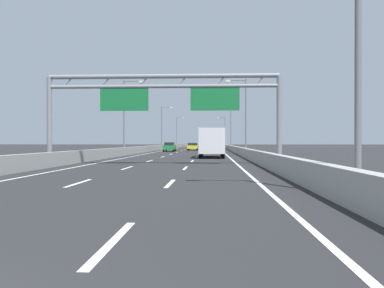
# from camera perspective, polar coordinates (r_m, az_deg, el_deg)

# --- Properties ---
(ground_plane) EXTENTS (260.00, 260.00, 0.00)m
(ground_plane) POSITION_cam_1_polar(r_m,az_deg,el_deg) (102.94, 0.90, -0.57)
(ground_plane) COLOR #262628
(lane_dash_left_1) EXTENTS (0.16, 3.00, 0.01)m
(lane_dash_left_1) POSITION_cam_1_polar(r_m,az_deg,el_deg) (16.31, -15.89, -5.39)
(lane_dash_left_1) COLOR white
(lane_dash_left_1) RESTS_ON ground_plane
(lane_dash_left_2) EXTENTS (0.16, 3.00, 0.01)m
(lane_dash_left_2) POSITION_cam_1_polar(r_m,az_deg,el_deg) (24.98, -9.25, -3.40)
(lane_dash_left_2) COLOR white
(lane_dash_left_2) RESTS_ON ground_plane
(lane_dash_left_3) EXTENTS (0.16, 3.00, 0.01)m
(lane_dash_left_3) POSITION_cam_1_polar(r_m,az_deg,el_deg) (33.82, -6.06, -2.42)
(lane_dash_left_3) COLOR white
(lane_dash_left_3) RESTS_ON ground_plane
(lane_dash_left_4) EXTENTS (0.16, 3.00, 0.01)m
(lane_dash_left_4) POSITION_cam_1_polar(r_m,az_deg,el_deg) (42.72, -4.20, -1.84)
(lane_dash_left_4) COLOR white
(lane_dash_left_4) RESTS_ON ground_plane
(lane_dash_left_5) EXTENTS (0.16, 3.00, 0.01)m
(lane_dash_left_5) POSITION_cam_1_polar(r_m,az_deg,el_deg) (51.66, -2.99, -1.46)
(lane_dash_left_5) COLOR white
(lane_dash_left_5) RESTS_ON ground_plane
(lane_dash_left_6) EXTENTS (0.16, 3.00, 0.01)m
(lane_dash_left_6) POSITION_cam_1_polar(r_m,az_deg,el_deg) (60.62, -2.13, -1.20)
(lane_dash_left_6) COLOR white
(lane_dash_left_6) RESTS_ON ground_plane
(lane_dash_left_7) EXTENTS (0.16, 3.00, 0.01)m
(lane_dash_left_7) POSITION_cam_1_polar(r_m,az_deg,el_deg) (69.59, -1.49, -1.00)
(lane_dash_left_7) COLOR white
(lane_dash_left_7) RESTS_ON ground_plane
(lane_dash_left_8) EXTENTS (0.16, 3.00, 0.01)m
(lane_dash_left_8) POSITION_cam_1_polar(r_m,az_deg,el_deg) (78.56, -1.00, -0.85)
(lane_dash_left_8) COLOR white
(lane_dash_left_8) RESTS_ON ground_plane
(lane_dash_left_9) EXTENTS (0.16, 3.00, 0.01)m
(lane_dash_left_9) POSITION_cam_1_polar(r_m,az_deg,el_deg) (87.54, -0.61, -0.72)
(lane_dash_left_9) COLOR white
(lane_dash_left_9) RESTS_ON ground_plane
(lane_dash_left_10) EXTENTS (0.16, 3.00, 0.01)m
(lane_dash_left_10) POSITION_cam_1_polar(r_m,az_deg,el_deg) (96.53, -0.29, -0.62)
(lane_dash_left_10) COLOR white
(lane_dash_left_10) RESTS_ON ground_plane
(lane_dash_left_11) EXTENTS (0.16, 3.00, 0.01)m
(lane_dash_left_11) POSITION_cam_1_polar(r_m,az_deg,el_deg) (105.51, -0.03, -0.54)
(lane_dash_left_11) COLOR white
(lane_dash_left_11) RESTS_ON ground_plane
(lane_dash_left_12) EXTENTS (0.16, 3.00, 0.01)m
(lane_dash_left_12) POSITION_cam_1_polar(r_m,az_deg,el_deg) (114.50, 0.19, -0.47)
(lane_dash_left_12) COLOR white
(lane_dash_left_12) RESTS_ON ground_plane
(lane_dash_left_13) EXTENTS (0.16, 3.00, 0.01)m
(lane_dash_left_13) POSITION_cam_1_polar(r_m,az_deg,el_deg) (123.49, 0.38, -0.41)
(lane_dash_left_13) COLOR white
(lane_dash_left_13) RESTS_ON ground_plane
(lane_dash_left_14) EXTENTS (0.16, 3.00, 0.01)m
(lane_dash_left_14) POSITION_cam_1_polar(r_m,az_deg,el_deg) (132.49, 0.54, -0.36)
(lane_dash_left_14) COLOR white
(lane_dash_left_14) RESTS_ON ground_plane
(lane_dash_left_15) EXTENTS (0.16, 3.00, 0.01)m
(lane_dash_left_15) POSITION_cam_1_polar(r_m,az_deg,el_deg) (141.48, 0.69, -0.32)
(lane_dash_left_15) COLOR white
(lane_dash_left_15) RESTS_ON ground_plane
(lane_dash_left_16) EXTENTS (0.16, 3.00, 0.01)m
(lane_dash_left_16) POSITION_cam_1_polar(r_m,az_deg,el_deg) (150.47, 0.81, -0.28)
(lane_dash_left_16) COLOR white
(lane_dash_left_16) RESTS_ON ground_plane
(lane_dash_left_17) EXTENTS (0.16, 3.00, 0.01)m
(lane_dash_left_17) POSITION_cam_1_polar(r_m,az_deg,el_deg) (159.47, 0.93, -0.24)
(lane_dash_left_17) COLOR white
(lane_dash_left_17) RESTS_ON ground_plane
(lane_dash_right_0) EXTENTS (0.16, 3.00, 0.01)m
(lane_dash_right_0) POSITION_cam_1_polar(r_m,az_deg,el_deg) (6.77, -11.30, -13.57)
(lane_dash_right_0) COLOR white
(lane_dash_right_0) RESTS_ON ground_plane
(lane_dash_right_1) EXTENTS (0.16, 3.00, 0.01)m
(lane_dash_right_1) POSITION_cam_1_polar(r_m,az_deg,el_deg) (15.54, -3.15, -5.67)
(lane_dash_right_1) COLOR white
(lane_dash_right_1) RESTS_ON ground_plane
(lane_dash_right_2) EXTENTS (0.16, 3.00, 0.01)m
(lane_dash_right_2) POSITION_cam_1_polar(r_m,az_deg,el_deg) (24.48, -0.96, -3.47)
(lane_dash_right_2) COLOR white
(lane_dash_right_2) RESTS_ON ground_plane
(lane_dash_right_3) EXTENTS (0.16, 3.00, 0.01)m
(lane_dash_right_3) POSITION_cam_1_polar(r_m,az_deg,el_deg) (33.45, 0.05, -2.45)
(lane_dash_right_3) COLOR white
(lane_dash_right_3) RESTS_ON ground_plane
(lane_dash_right_4) EXTENTS (0.16, 3.00, 0.01)m
(lane_dash_right_4) POSITION_cam_1_polar(r_m,az_deg,el_deg) (42.43, 0.63, -1.86)
(lane_dash_right_4) COLOR white
(lane_dash_right_4) RESTS_ON ground_plane
(lane_dash_right_5) EXTENTS (0.16, 3.00, 0.01)m
(lane_dash_right_5) POSITION_cam_1_polar(r_m,az_deg,el_deg) (51.42, 1.01, -1.47)
(lane_dash_right_5) COLOR white
(lane_dash_right_5) RESTS_ON ground_plane
(lane_dash_right_6) EXTENTS (0.16, 3.00, 0.01)m
(lane_dash_right_6) POSITION_cam_1_polar(r_m,az_deg,el_deg) (60.42, 1.27, -1.20)
(lane_dash_right_6) COLOR white
(lane_dash_right_6) RESTS_ON ground_plane
(lane_dash_right_7) EXTENTS (0.16, 3.00, 0.01)m
(lane_dash_right_7) POSITION_cam_1_polar(r_m,az_deg,el_deg) (69.41, 1.47, -1.00)
(lane_dash_right_7) COLOR white
(lane_dash_right_7) RESTS_ON ground_plane
(lane_dash_right_8) EXTENTS (0.16, 3.00, 0.01)m
(lane_dash_right_8) POSITION_cam_1_polar(r_m,az_deg,el_deg) (78.41, 1.62, -0.85)
(lane_dash_right_8) COLOR white
(lane_dash_right_8) RESTS_ON ground_plane
(lane_dash_right_9) EXTENTS (0.16, 3.00, 0.01)m
(lane_dash_right_9) POSITION_cam_1_polar(r_m,az_deg,el_deg) (87.40, 1.74, -0.73)
(lane_dash_right_9) COLOR white
(lane_dash_right_9) RESTS_ON ground_plane
(lane_dash_right_10) EXTENTS (0.16, 3.00, 0.01)m
(lane_dash_right_10) POSITION_cam_1_polar(r_m,az_deg,el_deg) (96.40, 1.84, -0.63)
(lane_dash_right_10) COLOR white
(lane_dash_right_10) RESTS_ON ground_plane
(lane_dash_right_11) EXTENTS (0.16, 3.00, 0.01)m
(lane_dash_right_11) POSITION_cam_1_polar(r_m,az_deg,el_deg) (105.40, 1.92, -0.54)
(lane_dash_right_11) COLOR white
(lane_dash_right_11) RESTS_ON ground_plane
(lane_dash_right_12) EXTENTS (0.16, 3.00, 0.01)m
(lane_dash_right_12) POSITION_cam_1_polar(r_m,az_deg,el_deg) (114.40, 1.99, -0.47)
(lane_dash_right_12) COLOR white
(lane_dash_right_12) RESTS_ON ground_plane
(lane_dash_right_13) EXTENTS (0.16, 3.00, 0.01)m
(lane_dash_right_13) POSITION_cam_1_polar(r_m,az_deg,el_deg) (123.39, 2.05, -0.41)
(lane_dash_right_13) COLOR white
(lane_dash_right_13) RESTS_ON ground_plane
(lane_dash_right_14) EXTENTS (0.16, 3.00, 0.01)m
(lane_dash_right_14) POSITION_cam_1_polar(r_m,az_deg,el_deg) (132.39, 2.10, -0.36)
(lane_dash_right_14) COLOR white
(lane_dash_right_14) RESTS_ON ground_plane
(lane_dash_right_15) EXTENTS (0.16, 3.00, 0.01)m
(lane_dash_right_15) POSITION_cam_1_polar(r_m,az_deg,el_deg) (141.39, 2.15, -0.32)
(lane_dash_right_15) COLOR white
(lane_dash_right_15) RESTS_ON ground_plane
(lane_dash_right_16) EXTENTS (0.16, 3.00, 0.01)m
(lane_dash_right_16) POSITION_cam_1_polar(r_m,az_deg,el_deg) (150.39, 2.18, -0.28)
(lane_dash_right_16) COLOR white
(lane_dash_right_16) RESTS_ON ground_plane
(lane_dash_right_17) EXTENTS (0.16, 3.00, 0.01)m
(lane_dash_right_17) POSITION_cam_1_polar(r_m,az_deg,el_deg) (159.39, 2.22, -0.24)
(lane_dash_right_17) COLOR white
(lane_dash_right_17) RESTS_ON ground_plane
(edge_line_left) EXTENTS (0.16, 176.00, 0.01)m
(edge_line_left) POSITION_cam_1_polar(r_m,az_deg,el_deg) (91.30, -2.64, -0.68)
(edge_line_left) COLOR white
(edge_line_left) RESTS_ON ground_plane
(edge_line_right) EXTENTS (0.16, 176.00, 0.01)m
(edge_line_right) POSITION_cam_1_polar(r_m,az_deg,el_deg) (90.91, 3.96, -0.68)
(edge_line_right) COLOR white
(edge_line_right) RESTS_ON ground_plane
(barrier_left) EXTENTS (0.45, 220.00, 0.95)m
(barrier_left) POSITION_cam_1_polar(r_m,az_deg,el_deg) (113.35, -2.42, -0.24)
(barrier_left) COLOR #9E9E99
(barrier_left) RESTS_ON ground_plane
(barrier_right) EXTENTS (0.45, 220.00, 0.95)m
(barrier_right) POSITION_cam_1_polar(r_m,az_deg,el_deg) (112.93, 4.57, -0.25)
(barrier_right) COLOR #9E9E99
(barrier_right) RESTS_ON ground_plane
(sign_gantry) EXTENTS (16.51, 0.36, 6.36)m
(sign_gantry) POSITION_cam_1_polar(r_m,az_deg,el_deg) (28.08, -3.99, 6.86)
(sign_gantry) COLOR gray
(sign_gantry) RESTS_ON ground_plane
(streetlamp_right_near) EXTENTS (2.58, 0.28, 9.50)m
(streetlamp_right_near) POSITION_cam_1_polar(r_m,az_deg,el_deg) (13.13, 21.68, 16.98)
(streetlamp_right_near) COLOR slate
(streetlamp_right_near) RESTS_ON ground_plane
(streetlamp_left_mid) EXTENTS (2.58, 0.28, 9.50)m
(streetlamp_left_mid) POSITION_cam_1_polar(r_m,az_deg,el_deg) (51.46, -9.43, 4.53)
(streetlamp_left_mid) COLOR slate
(streetlamp_left_mid) RESTS_ON ground_plane
(streetlamp_right_mid) EXTENTS (2.58, 0.28, 9.50)m
(streetlamp_right_mid) POSITION_cam_1_polar(r_m,az_deg,el_deg) (50.46, 7.43, 4.62)
(streetlamp_right_mid) COLOR slate
(streetlamp_right_mid) RESTS_ON ground_plane
(streetlamp_left_far) EXTENTS (2.58, 0.28, 9.50)m
(streetlamp_left_far) POSITION_cam_1_polar(r_m,az_deg,el_deg) (89.16, -4.21, 2.76)
(streetlamp_left_far) COLOR slate
(streetlamp_left_far) RESTS_ON ground_plane
(streetlamp_right_far) EXTENTS (2.58, 0.28, 9.50)m
(streetlamp_right_far) POSITION_cam_1_polar(r_m,az_deg,el_deg) (88.58, 5.43, 2.78)
(streetlamp_right_far) COLOR slate
(streetlamp_right_far) RESTS_ON ground_plane
(streetlamp_left_distant) EXTENTS (2.58, 0.28, 9.50)m
(streetlamp_left_distant) POSITION_cam_1_polar(r_m,az_deg,el_deg) (127.19, -2.11, 2.04)
(streetlamp_left_distant) COLOR slate
(streetlamp_left_distant) RESTS_ON ground_plane
(streetlamp_right_distant) EXTENTS (2.58, 0.28, 9.50)m
(streetlamp_right_distant) POSITION_cam_1_polar(r_m,az_deg,el_deg) (126.79, 4.63, 2.04)
(streetlamp_right_distant) COLOR slate
(streetlamp_right_distant) RESTS_ON ground_plane
(yellow_car) EXTENTS (1.87, 4.55, 1.40)m
(yellow_car) POSITION_cam_1_polar(r_m,az_deg,el_deg) (74.65, 0.10, -0.35)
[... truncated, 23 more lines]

